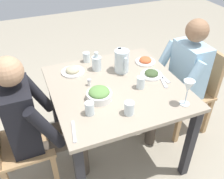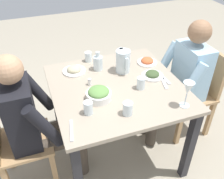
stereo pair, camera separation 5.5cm
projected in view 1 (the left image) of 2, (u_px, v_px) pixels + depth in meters
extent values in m
plane|color=#9E937F|center=(116.00, 150.00, 2.36)|extent=(8.00, 8.00, 0.00)
cube|color=gray|center=(116.00, 87.00, 1.92)|extent=(1.00, 1.00, 0.03)
cube|color=#232328|center=(55.00, 104.00, 2.34)|extent=(0.06, 0.06, 0.72)
cube|color=#232328|center=(138.00, 84.00, 2.61)|extent=(0.06, 0.06, 0.72)
cube|color=#232328|center=(190.00, 144.00, 1.94)|extent=(0.06, 0.06, 0.72)
cube|color=tan|center=(7.00, 154.00, 2.05)|extent=(0.04, 0.04, 0.42)
cube|color=tan|center=(48.00, 142.00, 2.16)|extent=(0.04, 0.04, 0.42)
cube|color=tan|center=(56.00, 173.00, 1.90)|extent=(0.04, 0.04, 0.42)
cube|color=tan|center=(25.00, 144.00, 1.85)|extent=(0.40, 0.40, 0.03)
cube|color=tan|center=(207.00, 116.00, 2.43)|extent=(0.04, 0.04, 0.42)
cube|color=tan|center=(186.00, 97.00, 2.68)|extent=(0.04, 0.04, 0.42)
cube|color=tan|center=(178.00, 125.00, 2.32)|extent=(0.04, 0.04, 0.42)
cube|color=tan|center=(159.00, 104.00, 2.58)|extent=(0.04, 0.04, 0.42)
cube|color=tan|center=(186.00, 92.00, 2.37)|extent=(0.40, 0.40, 0.03)
cube|color=tan|center=(207.00, 69.00, 2.29)|extent=(0.38, 0.04, 0.42)
cube|color=black|center=(21.00, 117.00, 1.70)|extent=(0.32, 0.20, 0.50)
sphere|color=tan|center=(8.00, 72.00, 1.48)|extent=(0.19, 0.19, 0.19)
cylinder|color=#473D33|center=(52.00, 130.00, 1.99)|extent=(0.11, 0.38, 0.11)
cylinder|color=#473D33|center=(77.00, 140.00, 2.16)|extent=(0.10, 0.10, 0.44)
cylinder|color=black|center=(37.00, 94.00, 1.88)|extent=(0.08, 0.23, 0.37)
cylinder|color=#473D33|center=(56.00, 145.00, 1.86)|extent=(0.11, 0.38, 0.11)
cylinder|color=#473D33|center=(83.00, 155.00, 2.03)|extent=(0.10, 0.10, 0.44)
cylinder|color=black|center=(46.00, 128.00, 1.58)|extent=(0.08, 0.23, 0.37)
cube|color=#9EC6E0|center=(189.00, 70.00, 2.21)|extent=(0.32, 0.20, 0.50)
sphere|color=#936B4C|center=(197.00, 30.00, 1.99)|extent=(0.19, 0.19, 0.19)
cylinder|color=#473D33|center=(171.00, 105.00, 2.25)|extent=(0.11, 0.38, 0.11)
cylinder|color=#473D33|center=(151.00, 125.00, 2.31)|extent=(0.10, 0.10, 0.44)
cylinder|color=#9EC6E0|center=(190.00, 82.00, 2.00)|extent=(0.08, 0.23, 0.37)
cylinder|color=#473D33|center=(162.00, 94.00, 2.38)|extent=(0.11, 0.38, 0.11)
cylinder|color=#473D33|center=(143.00, 114.00, 2.43)|extent=(0.10, 0.10, 0.44)
cylinder|color=#9EC6E0|center=(164.00, 60.00, 2.30)|extent=(0.08, 0.23, 0.37)
cylinder|color=silver|center=(122.00, 61.00, 2.03)|extent=(0.12, 0.12, 0.19)
cube|color=silver|center=(126.00, 64.00, 1.97)|extent=(0.02, 0.02, 0.11)
cube|color=silver|center=(119.00, 49.00, 2.02)|extent=(0.04, 0.03, 0.02)
cylinder|color=white|center=(99.00, 96.00, 1.76)|extent=(0.18, 0.18, 0.05)
ellipsoid|color=#608E47|center=(99.00, 92.00, 1.74)|extent=(0.15, 0.15, 0.06)
cylinder|color=white|center=(151.00, 75.00, 2.02)|extent=(0.18, 0.18, 0.01)
ellipsoid|color=#3D512D|center=(152.00, 73.00, 2.01)|extent=(0.11, 0.11, 0.05)
cylinder|color=white|center=(145.00, 62.00, 2.20)|extent=(0.18, 0.18, 0.01)
ellipsoid|color=#CC5B33|center=(145.00, 60.00, 2.19)|extent=(0.11, 0.11, 0.05)
cylinder|color=white|center=(73.00, 72.00, 2.06)|extent=(0.19, 0.19, 0.01)
ellipsoid|color=#B7AD89|center=(73.00, 70.00, 2.05)|extent=(0.12, 0.12, 0.05)
cylinder|color=silver|center=(90.00, 108.00, 1.62)|extent=(0.06, 0.06, 0.09)
cylinder|color=silver|center=(87.00, 57.00, 2.19)|extent=(0.06, 0.06, 0.09)
cylinder|color=silver|center=(129.00, 108.00, 1.62)|extent=(0.07, 0.07, 0.09)
cylinder|color=silver|center=(141.00, 83.00, 1.86)|extent=(0.06, 0.06, 0.09)
cylinder|color=silver|center=(185.00, 104.00, 1.73)|extent=(0.07, 0.07, 0.01)
cylinder|color=silver|center=(186.00, 98.00, 1.70)|extent=(0.01, 0.01, 0.10)
cone|color=silver|center=(188.00, 86.00, 1.64)|extent=(0.08, 0.08, 0.09)
cylinder|color=silver|center=(97.00, 63.00, 2.07)|extent=(0.08, 0.08, 0.12)
cylinder|color=white|center=(97.00, 66.00, 2.08)|extent=(0.07, 0.07, 0.07)
cylinder|color=silver|center=(96.00, 55.00, 2.02)|extent=(0.03, 0.03, 0.04)
cylinder|color=white|center=(89.00, 83.00, 1.90)|extent=(0.03, 0.03, 0.04)
cylinder|color=#B2B2B7|center=(89.00, 80.00, 1.89)|extent=(0.03, 0.03, 0.01)
cube|color=silver|center=(163.00, 78.00, 2.00)|extent=(0.17, 0.03, 0.01)
cube|color=silver|center=(74.00, 131.00, 1.51)|extent=(0.19, 0.05, 0.01)
cube|color=silver|center=(163.00, 82.00, 1.95)|extent=(0.17, 0.07, 0.01)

